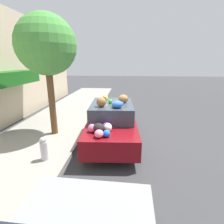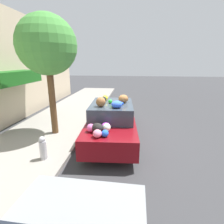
# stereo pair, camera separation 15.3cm
# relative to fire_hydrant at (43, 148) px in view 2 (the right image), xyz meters

# --- Properties ---
(ground_plane) EXTENTS (60.00, 60.00, 0.00)m
(ground_plane) POSITION_rel_fire_hydrant_xyz_m (1.97, -1.74, -0.47)
(ground_plane) COLOR #38383A
(sidewalk_curb) EXTENTS (24.00, 3.20, 0.13)m
(sidewalk_curb) POSITION_rel_fire_hydrant_xyz_m (1.97, 0.96, -0.41)
(sidewalk_curb) COLOR gray
(sidewalk_curb) RESTS_ON ground
(street_tree) EXTENTS (2.08, 2.08, 4.30)m
(street_tree) POSITION_rel_fire_hydrant_xyz_m (1.91, 0.50, 2.89)
(street_tree) COLOR brown
(street_tree) RESTS_ON sidewalk_curb
(fire_hydrant) EXTENTS (0.20, 0.20, 0.70)m
(fire_hydrant) POSITION_rel_fire_hydrant_xyz_m (0.00, 0.00, 0.00)
(fire_hydrant) COLOR #B2B2B7
(fire_hydrant) RESTS_ON sidewalk_curb
(art_car) EXTENTS (4.52, 1.91, 1.73)m
(art_car) POSITION_rel_fire_hydrant_xyz_m (1.91, -1.77, 0.26)
(art_car) COLOR maroon
(art_car) RESTS_ON ground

